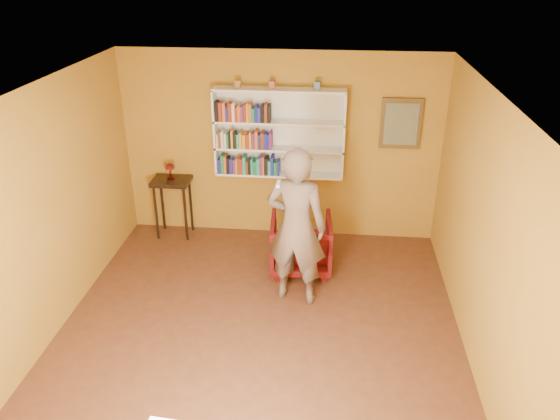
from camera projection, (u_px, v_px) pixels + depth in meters
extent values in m
cube|color=#4D2919|center=(258.00, 339.00, 6.11)|extent=(5.30, 5.80, 0.12)
cube|color=#A4721E|center=(280.00, 146.00, 7.76)|extent=(5.30, 0.04, 2.70)
cube|color=#A4721E|center=(41.00, 218.00, 5.70)|extent=(0.04, 5.80, 2.70)
cube|color=#A4721E|center=(487.00, 239.00, 5.30)|extent=(0.04, 5.80, 2.70)
cube|color=silver|center=(253.00, 92.00, 4.90)|extent=(5.30, 5.80, 0.06)
cube|color=white|center=(280.00, 130.00, 7.61)|extent=(1.80, 0.03, 1.20)
cube|color=white|center=(216.00, 131.00, 7.58)|extent=(0.03, 0.28, 1.20)
cube|color=white|center=(344.00, 135.00, 7.42)|extent=(0.03, 0.28, 1.20)
cube|color=white|center=(279.00, 174.00, 7.76)|extent=(1.80, 0.28, 0.03)
cube|color=white|center=(279.00, 148.00, 7.59)|extent=(1.80, 0.28, 0.03)
cube|color=white|center=(279.00, 122.00, 7.43)|extent=(1.80, 0.28, 0.03)
cube|color=white|center=(279.00, 90.00, 7.24)|extent=(1.80, 0.28, 0.03)
cube|color=#202595|center=(220.00, 165.00, 7.73)|extent=(0.04, 0.14, 0.21)
cube|color=#1B7D49|center=(223.00, 163.00, 7.72)|extent=(0.04, 0.17, 0.27)
cube|color=#C15E26|center=(226.00, 164.00, 7.72)|extent=(0.03, 0.17, 0.26)
cube|color=black|center=(229.00, 165.00, 7.71)|extent=(0.03, 0.14, 0.23)
cube|color=#202595|center=(232.00, 165.00, 7.71)|extent=(0.04, 0.15, 0.22)
cube|color=#682776|center=(235.00, 166.00, 7.71)|extent=(0.03, 0.14, 0.21)
cube|color=orange|center=(237.00, 165.00, 7.72)|extent=(0.02, 0.17, 0.22)
cube|color=maroon|center=(239.00, 165.00, 7.70)|extent=(0.04, 0.16, 0.24)
cube|color=maroon|center=(242.00, 165.00, 7.70)|extent=(0.03, 0.15, 0.23)
cube|color=teal|center=(245.00, 164.00, 7.71)|extent=(0.04, 0.19, 0.25)
cube|color=maroon|center=(248.00, 166.00, 7.72)|extent=(0.03, 0.19, 0.19)
cube|color=black|center=(250.00, 166.00, 7.71)|extent=(0.03, 0.18, 0.21)
cube|color=teal|center=(252.00, 165.00, 7.70)|extent=(0.03, 0.17, 0.23)
cube|color=#1B7D49|center=(255.00, 167.00, 7.70)|extent=(0.04, 0.16, 0.20)
cube|color=teal|center=(258.00, 166.00, 7.67)|extent=(0.04, 0.14, 0.24)
cube|color=#682776|center=(262.00, 165.00, 7.68)|extent=(0.04, 0.18, 0.26)
cube|color=#C15E26|center=(264.00, 165.00, 7.68)|extent=(0.02, 0.18, 0.27)
cube|color=black|center=(267.00, 165.00, 7.68)|extent=(0.04, 0.18, 0.24)
cube|color=teal|center=(270.00, 167.00, 7.67)|extent=(0.03, 0.15, 0.21)
cube|color=#202595|center=(273.00, 165.00, 7.67)|extent=(0.04, 0.19, 0.27)
cube|color=#1B7D49|center=(276.00, 167.00, 7.68)|extent=(0.04, 0.19, 0.19)
cube|color=#202595|center=(279.00, 167.00, 7.66)|extent=(0.03, 0.15, 0.22)
cube|color=silver|center=(218.00, 140.00, 7.57)|extent=(0.02, 0.15, 0.20)
cube|color=maroon|center=(220.00, 139.00, 7.56)|extent=(0.03, 0.14, 0.22)
cube|color=silver|center=(223.00, 139.00, 7.56)|extent=(0.04, 0.16, 0.24)
cube|color=silver|center=(226.00, 140.00, 7.56)|extent=(0.03, 0.16, 0.21)
cube|color=#1B7D49|center=(228.00, 140.00, 7.56)|extent=(0.02, 0.15, 0.20)
cube|color=black|center=(230.00, 139.00, 7.55)|extent=(0.03, 0.15, 0.22)
cube|color=orange|center=(233.00, 138.00, 7.55)|extent=(0.03, 0.16, 0.26)
cube|color=black|center=(235.00, 140.00, 7.55)|extent=(0.04, 0.15, 0.22)
cube|color=teal|center=(239.00, 140.00, 7.55)|extent=(0.03, 0.17, 0.20)
cube|color=orange|center=(241.00, 139.00, 7.54)|extent=(0.04, 0.17, 0.23)
cube|color=orange|center=(245.00, 141.00, 7.54)|extent=(0.04, 0.16, 0.20)
cube|color=maroon|center=(248.00, 140.00, 7.54)|extent=(0.04, 0.18, 0.21)
cube|color=orange|center=(251.00, 140.00, 7.52)|extent=(0.03, 0.15, 0.23)
cube|color=#682776|center=(254.00, 140.00, 7.52)|extent=(0.03, 0.15, 0.22)
cube|color=#C15E26|center=(257.00, 139.00, 7.53)|extent=(0.04, 0.18, 0.25)
cube|color=#202595|center=(260.00, 141.00, 7.52)|extent=(0.03, 0.15, 0.21)
cube|color=maroon|center=(263.00, 140.00, 7.52)|extent=(0.04, 0.18, 0.23)
cube|color=#202595|center=(266.00, 141.00, 7.51)|extent=(0.04, 0.15, 0.22)
cube|color=#202595|center=(269.00, 141.00, 7.51)|extent=(0.02, 0.16, 0.21)
cube|color=#682776|center=(271.00, 140.00, 7.51)|extent=(0.03, 0.18, 0.24)
cube|color=black|center=(217.00, 111.00, 7.39)|extent=(0.04, 0.14, 0.27)
cube|color=maroon|center=(221.00, 111.00, 7.39)|extent=(0.04, 0.16, 0.25)
cube|color=#C15E26|center=(224.00, 111.00, 7.38)|extent=(0.04, 0.15, 0.25)
cube|color=#202595|center=(228.00, 113.00, 7.41)|extent=(0.03, 0.19, 0.20)
cube|color=maroon|center=(230.00, 111.00, 7.38)|extent=(0.04, 0.16, 0.25)
cube|color=silver|center=(234.00, 112.00, 7.37)|extent=(0.04, 0.14, 0.25)
cube|color=maroon|center=(237.00, 113.00, 7.40)|extent=(0.03, 0.18, 0.20)
cube|color=#C15E26|center=(239.00, 113.00, 7.37)|extent=(0.04, 0.14, 0.22)
cube|color=#682776|center=(243.00, 113.00, 7.38)|extent=(0.04, 0.17, 0.21)
cube|color=maroon|center=(245.00, 113.00, 7.37)|extent=(0.03, 0.16, 0.24)
cube|color=orange|center=(248.00, 112.00, 7.36)|extent=(0.03, 0.15, 0.25)
cube|color=#C15E26|center=(250.00, 112.00, 7.36)|extent=(0.04, 0.17, 0.25)
cube|color=#1B7D49|center=(254.00, 115.00, 7.36)|extent=(0.04, 0.14, 0.19)
cube|color=#202595|center=(257.00, 113.00, 7.37)|extent=(0.04, 0.19, 0.22)
cube|color=#202595|center=(260.00, 114.00, 7.35)|extent=(0.04, 0.14, 0.20)
cube|color=black|center=(263.00, 113.00, 7.35)|extent=(0.04, 0.17, 0.23)
cube|color=maroon|center=(266.00, 113.00, 7.34)|extent=(0.04, 0.15, 0.25)
cube|color=black|center=(269.00, 113.00, 7.34)|extent=(0.03, 0.17, 0.24)
cube|color=#A06F2D|center=(238.00, 84.00, 7.26)|extent=(0.07, 0.07, 0.10)
cube|color=#AE4C3A|center=(272.00, 85.00, 7.22)|extent=(0.07, 0.07, 0.10)
cube|color=slate|center=(317.00, 86.00, 7.16)|extent=(0.08, 0.08, 0.11)
cube|color=#503716|center=(401.00, 124.00, 7.39)|extent=(0.55, 0.04, 0.70)
cube|color=#7D735A|center=(401.00, 124.00, 7.37)|extent=(0.45, 0.02, 0.58)
cylinder|color=black|center=(156.00, 213.00, 7.94)|extent=(0.04, 0.04, 0.83)
cylinder|color=black|center=(186.00, 214.00, 7.90)|extent=(0.04, 0.04, 0.83)
cylinder|color=black|center=(163.00, 204.00, 8.22)|extent=(0.04, 0.04, 0.83)
cylinder|color=black|center=(191.00, 205.00, 8.18)|extent=(0.04, 0.04, 0.83)
cube|color=black|center=(171.00, 181.00, 7.87)|extent=(0.54, 0.42, 0.06)
cylinder|color=maroon|center=(171.00, 179.00, 7.85)|extent=(0.10, 0.10, 0.02)
cylinder|color=maroon|center=(171.00, 174.00, 7.82)|extent=(0.03, 0.03, 0.13)
ellipsoid|color=maroon|center=(170.00, 167.00, 7.77)|extent=(0.14, 0.14, 0.09)
cylinder|color=beige|center=(175.00, 167.00, 7.77)|extent=(0.01, 0.01, 0.10)
cylinder|color=beige|center=(175.00, 166.00, 7.80)|extent=(0.01, 0.01, 0.10)
cylinder|color=beige|center=(173.00, 166.00, 7.82)|extent=(0.01, 0.01, 0.10)
cylinder|color=beige|center=(171.00, 165.00, 7.84)|extent=(0.01, 0.01, 0.10)
cylinder|color=beige|center=(169.00, 165.00, 7.83)|extent=(0.01, 0.01, 0.10)
cylinder|color=beige|center=(167.00, 166.00, 7.81)|extent=(0.01, 0.01, 0.10)
cylinder|color=beige|center=(165.00, 167.00, 7.78)|extent=(0.01, 0.01, 0.10)
cylinder|color=beige|center=(165.00, 168.00, 7.75)|extent=(0.01, 0.01, 0.10)
cylinder|color=beige|center=(166.00, 169.00, 7.72)|extent=(0.01, 0.01, 0.10)
cylinder|color=beige|center=(169.00, 169.00, 7.71)|extent=(0.01, 0.01, 0.10)
cylinder|color=beige|center=(171.00, 169.00, 7.72)|extent=(0.01, 0.01, 0.10)
cylinder|color=beige|center=(173.00, 168.00, 7.74)|extent=(0.01, 0.01, 0.10)
imported|color=#4C050A|center=(301.00, 244.00, 7.21)|extent=(0.84, 0.86, 0.74)
imported|color=brown|center=(296.00, 227.00, 6.32)|extent=(0.78, 0.59, 1.95)
cube|color=white|center=(278.00, 184.00, 5.85)|extent=(0.04, 0.15, 0.04)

